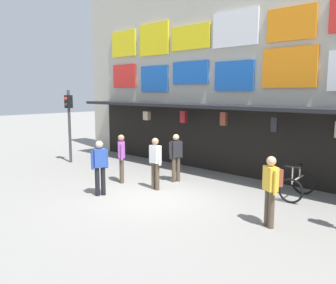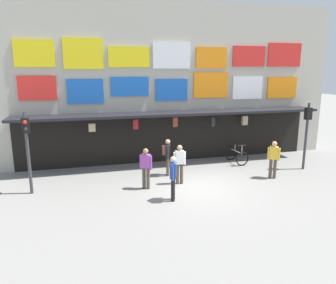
{
  "view_description": "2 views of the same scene",
  "coord_description": "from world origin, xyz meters",
  "px_view_note": "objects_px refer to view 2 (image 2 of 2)",
  "views": [
    {
      "loc": [
        7.36,
        -7.2,
        3.15
      ],
      "look_at": [
        -0.77,
        1.27,
        1.45
      ],
      "focal_mm": 37.66,
      "sensor_mm": 36.0,
      "label": 1
    },
    {
      "loc": [
        -4.37,
        -11.94,
        4.8
      ],
      "look_at": [
        -0.91,
        1.2,
        1.67
      ],
      "focal_mm": 34.67,
      "sensor_mm": 36.0,
      "label": 2
    }
  ],
  "objects_px": {
    "traffic_light_far": "(307,125)",
    "traffic_light_near": "(27,140)",
    "bicycle_parked": "(236,155)",
    "pedestrian_in_blue": "(173,176)",
    "pedestrian_in_white": "(167,154)",
    "pedestrian_in_purple": "(146,166)",
    "pedestrian_in_yellow": "(180,162)",
    "pedestrian_in_green": "(274,157)"
  },
  "relations": [
    {
      "from": "traffic_light_far",
      "to": "traffic_light_near",
      "type": "bearing_deg",
      "value": -179.91
    },
    {
      "from": "pedestrian_in_yellow",
      "to": "pedestrian_in_green",
      "type": "distance_m",
      "value": 4.22
    },
    {
      "from": "traffic_light_far",
      "to": "bicycle_parked",
      "type": "relative_size",
      "value": 2.62
    },
    {
      "from": "pedestrian_in_yellow",
      "to": "pedestrian_in_white",
      "type": "relative_size",
      "value": 1.0
    },
    {
      "from": "pedestrian_in_yellow",
      "to": "pedestrian_in_blue",
      "type": "height_order",
      "value": "same"
    },
    {
      "from": "pedestrian_in_purple",
      "to": "traffic_light_far",
      "type": "bearing_deg",
      "value": 4.76
    },
    {
      "from": "pedestrian_in_yellow",
      "to": "pedestrian_in_white",
      "type": "xyz_separation_m",
      "value": [
        -0.22,
        1.2,
        0.04
      ]
    },
    {
      "from": "pedestrian_in_yellow",
      "to": "pedestrian_in_white",
      "type": "distance_m",
      "value": 1.22
    },
    {
      "from": "traffic_light_far",
      "to": "pedestrian_in_green",
      "type": "relative_size",
      "value": 1.9
    },
    {
      "from": "traffic_light_far",
      "to": "pedestrian_in_blue",
      "type": "relative_size",
      "value": 1.9
    },
    {
      "from": "bicycle_parked",
      "to": "pedestrian_in_blue",
      "type": "relative_size",
      "value": 0.73
    },
    {
      "from": "traffic_light_near",
      "to": "pedestrian_in_white",
      "type": "height_order",
      "value": "traffic_light_near"
    },
    {
      "from": "traffic_light_far",
      "to": "pedestrian_in_yellow",
      "type": "distance_m",
      "value": 6.53
    },
    {
      "from": "pedestrian_in_yellow",
      "to": "pedestrian_in_purple",
      "type": "bearing_deg",
      "value": -172.21
    },
    {
      "from": "pedestrian_in_blue",
      "to": "pedestrian_in_green",
      "type": "distance_m",
      "value": 5.1
    },
    {
      "from": "pedestrian_in_blue",
      "to": "traffic_light_near",
      "type": "bearing_deg",
      "value": 158.28
    },
    {
      "from": "pedestrian_in_yellow",
      "to": "traffic_light_near",
      "type": "bearing_deg",
      "value": 175.78
    },
    {
      "from": "pedestrian_in_purple",
      "to": "traffic_light_near",
      "type": "bearing_deg",
      "value": 171.82
    },
    {
      "from": "traffic_light_near",
      "to": "pedestrian_in_green",
      "type": "bearing_deg",
      "value": -4.43
    },
    {
      "from": "bicycle_parked",
      "to": "pedestrian_in_green",
      "type": "height_order",
      "value": "pedestrian_in_green"
    },
    {
      "from": "traffic_light_near",
      "to": "pedestrian_in_green",
      "type": "relative_size",
      "value": 1.9
    },
    {
      "from": "pedestrian_in_purple",
      "to": "pedestrian_in_green",
      "type": "bearing_deg",
      "value": -1.49
    },
    {
      "from": "pedestrian_in_green",
      "to": "bicycle_parked",
      "type": "bearing_deg",
      "value": 100.69
    },
    {
      "from": "traffic_light_far",
      "to": "pedestrian_in_yellow",
      "type": "relative_size",
      "value": 1.9
    },
    {
      "from": "pedestrian_in_green",
      "to": "pedestrian_in_blue",
      "type": "bearing_deg",
      "value": -165.58
    },
    {
      "from": "traffic_light_far",
      "to": "bicycle_parked",
      "type": "xyz_separation_m",
      "value": [
        -2.68,
        1.75,
        -1.75
      ]
    },
    {
      "from": "traffic_light_near",
      "to": "pedestrian_in_blue",
      "type": "bearing_deg",
      "value": -21.72
    },
    {
      "from": "traffic_light_far",
      "to": "pedestrian_in_purple",
      "type": "bearing_deg",
      "value": -175.24
    },
    {
      "from": "pedestrian_in_blue",
      "to": "pedestrian_in_white",
      "type": "height_order",
      "value": "same"
    },
    {
      "from": "traffic_light_near",
      "to": "traffic_light_far",
      "type": "relative_size",
      "value": 1.0
    },
    {
      "from": "traffic_light_near",
      "to": "bicycle_parked",
      "type": "distance_m",
      "value": 9.93
    },
    {
      "from": "traffic_light_near",
      "to": "pedestrian_in_purple",
      "type": "bearing_deg",
      "value": -8.18
    },
    {
      "from": "bicycle_parked",
      "to": "traffic_light_far",
      "type": "bearing_deg",
      "value": -33.21
    },
    {
      "from": "pedestrian_in_purple",
      "to": "pedestrian_in_blue",
      "type": "relative_size",
      "value": 1.0
    },
    {
      "from": "traffic_light_near",
      "to": "pedestrian_in_white",
      "type": "bearing_deg",
      "value": 7.69
    },
    {
      "from": "traffic_light_far",
      "to": "pedestrian_in_green",
      "type": "xyz_separation_m",
      "value": [
        -2.19,
        -0.8,
        -1.16
      ]
    },
    {
      "from": "bicycle_parked",
      "to": "pedestrian_in_white",
      "type": "xyz_separation_m",
      "value": [
        -3.94,
        -1.01,
        0.59
      ]
    },
    {
      "from": "traffic_light_far",
      "to": "pedestrian_in_white",
      "type": "relative_size",
      "value": 1.9
    },
    {
      "from": "pedestrian_in_purple",
      "to": "pedestrian_in_green",
      "type": "relative_size",
      "value": 1.0
    },
    {
      "from": "traffic_light_near",
      "to": "pedestrian_in_blue",
      "type": "relative_size",
      "value": 1.9
    },
    {
      "from": "bicycle_parked",
      "to": "pedestrian_in_purple",
      "type": "distance_m",
      "value": 5.75
    },
    {
      "from": "traffic_light_far",
      "to": "pedestrian_in_purple",
      "type": "distance_m",
      "value": 7.99
    }
  ]
}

